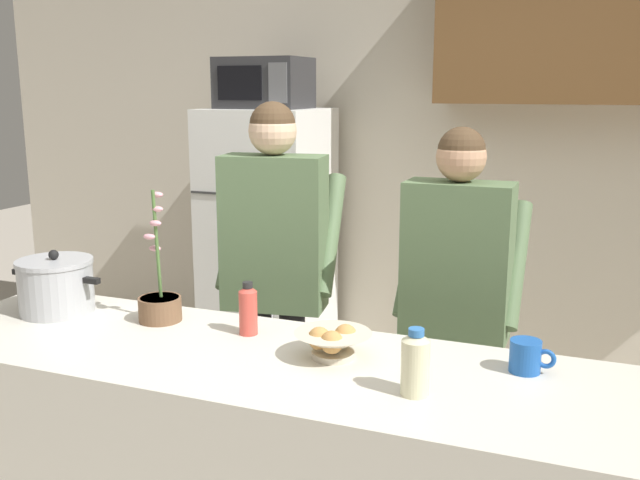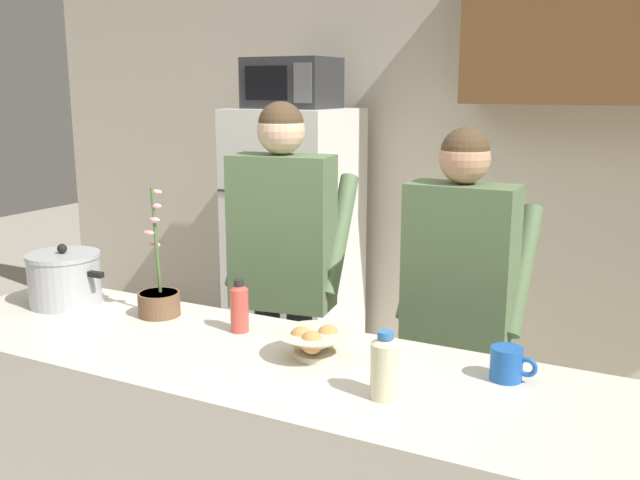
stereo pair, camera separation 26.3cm
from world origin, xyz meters
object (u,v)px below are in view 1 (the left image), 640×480
at_px(microwave, 264,83).
at_px(bottle_near_edge, 415,362).
at_px(bottle_mid_counter, 248,309).
at_px(person_near_pot, 275,253).
at_px(person_by_sink, 456,285).
at_px(cooking_pot, 56,286).
at_px(refrigerator, 269,247).
at_px(bread_bowl, 333,342).
at_px(potted_orchid, 160,302).
at_px(coffee_mug, 526,356).

relative_size(microwave, bottle_near_edge, 2.59).
bearing_deg(bottle_mid_counter, person_near_pot, 107.27).
xyz_separation_m(person_by_sink, cooking_pot, (-1.32, -0.68, 0.04)).
bearing_deg(cooking_pot, person_near_pot, 49.76).
bearing_deg(person_near_pot, refrigerator, 117.13).
xyz_separation_m(person_near_pot, cooking_pot, (-0.56, -0.67, -0.02)).
relative_size(bread_bowl, bottle_near_edge, 1.28).
height_order(refrigerator, microwave, microwave).
height_order(person_by_sink, potted_orchid, person_by_sink).
xyz_separation_m(person_by_sink, coffee_mug, (0.32, -0.63, -0.01)).
bearing_deg(bottle_mid_counter, cooking_pot, -176.44).
bearing_deg(potted_orchid, person_by_sink, 34.20).
bearing_deg(bottle_near_edge, bottle_mid_counter, 157.53).
height_order(person_by_sink, bread_bowl, person_by_sink).
relative_size(refrigerator, bottle_mid_counter, 8.96).
bearing_deg(microwave, refrigerator, 90.07).
distance_m(microwave, bottle_mid_counter, 1.97).
relative_size(refrigerator, bottle_near_edge, 8.66).
height_order(person_by_sink, bottle_near_edge, person_by_sink).
height_order(bottle_near_edge, bottle_mid_counter, bottle_near_edge).
bearing_deg(bread_bowl, bottle_near_edge, -29.06).
height_order(refrigerator, coffee_mug, refrigerator).
distance_m(microwave, person_near_pot, 1.38).
distance_m(microwave, person_by_sink, 1.83).
height_order(person_near_pot, bread_bowl, person_near_pot).
bearing_deg(refrigerator, bottle_mid_counter, -66.32).
xyz_separation_m(microwave, bottle_near_edge, (1.37, -1.93, -0.73)).
height_order(cooking_pot, potted_orchid, potted_orchid).
relative_size(refrigerator, microwave, 3.34).
bearing_deg(cooking_pot, potted_orchid, 8.06).
bearing_deg(potted_orchid, microwave, 103.18).
bearing_deg(bread_bowl, microwave, 121.40).
bearing_deg(person_near_pot, microwave, 117.61).
distance_m(refrigerator, bottle_near_edge, 2.39).
bearing_deg(bread_bowl, potted_orchid, 171.17).
bearing_deg(person_by_sink, coffee_mug, -62.73).
xyz_separation_m(refrigerator, potted_orchid, (0.39, -1.68, 0.19)).
bearing_deg(person_near_pot, potted_orchid, -104.78).
bearing_deg(bottle_near_edge, person_near_pot, 133.12).
bearing_deg(microwave, bottle_near_edge, -54.57).
height_order(microwave, person_by_sink, microwave).
distance_m(person_by_sink, bottle_mid_counter, 0.85).
bearing_deg(person_near_pot, bottle_near_edge, -46.88).
bearing_deg(refrigerator, cooking_pot, -90.48).
height_order(person_near_pot, coffee_mug, person_near_pot).
bearing_deg(microwave, bread_bowl, -58.60).
bearing_deg(bottle_near_edge, coffee_mug, 45.90).
distance_m(coffee_mug, bread_bowl, 0.57).
xyz_separation_m(person_near_pot, potted_orchid, (-0.16, -0.61, -0.06)).
height_order(person_near_pot, bottle_mid_counter, person_near_pot).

